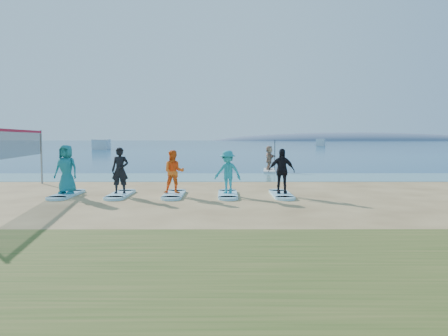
{
  "coord_description": "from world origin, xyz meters",
  "views": [
    {
      "loc": [
        0.5,
        -13.13,
        2.16
      ],
      "look_at": [
        0.53,
        2.0,
        1.1
      ],
      "focal_mm": 35.0,
      "sensor_mm": 36.0,
      "label": 1
    }
  ],
  "objects_px": {
    "surfboard_2": "(174,194)",
    "boat_offshore_a": "(102,149)",
    "boat_offshore_b": "(321,146)",
    "student_2": "(174,172)",
    "surfboard_1": "(120,194)",
    "surfboard_3": "(228,194)",
    "surfboard_0": "(67,194)",
    "surfboard_4": "(281,194)",
    "student_0": "(66,169)",
    "student_1": "(120,170)",
    "student_4": "(281,171)",
    "volleyball_net": "(10,144)",
    "paddleboard": "(269,171)",
    "student_3": "(228,172)",
    "paddleboarder": "(269,158)"
  },
  "relations": [
    {
      "from": "surfboard_2",
      "to": "boat_offshore_a",
      "type": "bearing_deg",
      "value": 107.71
    },
    {
      "from": "boat_offshore_b",
      "to": "student_2",
      "type": "relative_size",
      "value": 3.51
    },
    {
      "from": "surfboard_1",
      "to": "surfboard_3",
      "type": "distance_m",
      "value": 3.99
    },
    {
      "from": "surfboard_0",
      "to": "surfboard_4",
      "type": "relative_size",
      "value": 1.0
    },
    {
      "from": "student_0",
      "to": "surfboard_1",
      "type": "distance_m",
      "value": 2.21
    },
    {
      "from": "student_1",
      "to": "surfboard_2",
      "type": "relative_size",
      "value": 0.78
    },
    {
      "from": "surfboard_0",
      "to": "student_0",
      "type": "distance_m",
      "value": 0.95
    },
    {
      "from": "surfboard_3",
      "to": "student_4",
      "type": "relative_size",
      "value": 1.32
    },
    {
      "from": "volleyball_net",
      "to": "student_4",
      "type": "distance_m",
      "value": 10.02
    },
    {
      "from": "paddleboard",
      "to": "volleyball_net",
      "type": "bearing_deg",
      "value": -126.97
    },
    {
      "from": "boat_offshore_b",
      "to": "student_2",
      "type": "bearing_deg",
      "value": -89.7
    },
    {
      "from": "boat_offshore_a",
      "to": "surfboard_2",
      "type": "distance_m",
      "value": 67.26
    },
    {
      "from": "student_3",
      "to": "surfboard_4",
      "type": "bearing_deg",
      "value": 22.26
    },
    {
      "from": "paddleboard",
      "to": "surfboard_3",
      "type": "bearing_deg",
      "value": -97.85
    },
    {
      "from": "surfboard_0",
      "to": "surfboard_2",
      "type": "xyz_separation_m",
      "value": [
        3.99,
        0.0,
        0.0
      ]
    },
    {
      "from": "paddleboard",
      "to": "student_1",
      "type": "distance_m",
      "value": 13.44
    },
    {
      "from": "student_0",
      "to": "surfboard_4",
      "type": "distance_m",
      "value": 8.03
    },
    {
      "from": "volleyball_net",
      "to": "surfboard_0",
      "type": "bearing_deg",
      "value": 3.31
    },
    {
      "from": "surfboard_2",
      "to": "surfboard_4",
      "type": "relative_size",
      "value": 1.0
    },
    {
      "from": "surfboard_1",
      "to": "student_2",
      "type": "relative_size",
      "value": 1.37
    },
    {
      "from": "surfboard_2",
      "to": "student_1",
      "type": "bearing_deg",
      "value": 180.0
    },
    {
      "from": "surfboard_1",
      "to": "paddleboard",
      "type": "bearing_deg",
      "value": 59.75
    },
    {
      "from": "paddleboarder",
      "to": "student_2",
      "type": "relative_size",
      "value": 0.95
    },
    {
      "from": "student_1",
      "to": "student_2",
      "type": "height_order",
      "value": "student_1"
    },
    {
      "from": "volleyball_net",
      "to": "student_4",
      "type": "bearing_deg",
      "value": 0.66
    },
    {
      "from": "paddleboarder",
      "to": "volleyball_net",
      "type": "bearing_deg",
      "value": 162.1
    },
    {
      "from": "volleyball_net",
      "to": "paddleboarder",
      "type": "distance_m",
      "value": 15.92
    },
    {
      "from": "volleyball_net",
      "to": "student_4",
      "type": "height_order",
      "value": "volleyball_net"
    },
    {
      "from": "boat_offshore_a",
      "to": "student_1",
      "type": "bearing_deg",
      "value": -83.4
    },
    {
      "from": "volleyball_net",
      "to": "surfboard_0",
      "type": "distance_m",
      "value": 2.73
    },
    {
      "from": "surfboard_4",
      "to": "boat_offshore_a",
      "type": "bearing_deg",
      "value": 110.89
    },
    {
      "from": "paddleboarder",
      "to": "surfboard_3",
      "type": "height_order",
      "value": "paddleboarder"
    },
    {
      "from": "surfboard_0",
      "to": "student_2",
      "type": "relative_size",
      "value": 1.37
    },
    {
      "from": "surfboard_3",
      "to": "surfboard_4",
      "type": "height_order",
      "value": "same"
    },
    {
      "from": "surfboard_0",
      "to": "surfboard_4",
      "type": "distance_m",
      "value": 7.98
    },
    {
      "from": "volleyball_net",
      "to": "boat_offshore_a",
      "type": "height_order",
      "value": "volleyball_net"
    },
    {
      "from": "student_0",
      "to": "student_3",
      "type": "xyz_separation_m",
      "value": [
        5.98,
        0.0,
        -0.11
      ]
    },
    {
      "from": "boat_offshore_b",
      "to": "boat_offshore_a",
      "type": "bearing_deg",
      "value": -129.24
    },
    {
      "from": "boat_offshore_a",
      "to": "student_3",
      "type": "height_order",
      "value": "student_3"
    },
    {
      "from": "surfboard_2",
      "to": "student_4",
      "type": "xyz_separation_m",
      "value": [
        3.99,
        0.0,
        0.88
      ]
    },
    {
      "from": "boat_offshore_a",
      "to": "surfboard_0",
      "type": "bearing_deg",
      "value": -85.06
    },
    {
      "from": "student_1",
      "to": "surfboard_1",
      "type": "bearing_deg",
      "value": 0.0
    },
    {
      "from": "student_0",
      "to": "student_4",
      "type": "distance_m",
      "value": 7.98
    },
    {
      "from": "boat_offshore_b",
      "to": "surfboard_1",
      "type": "xyz_separation_m",
      "value": [
        -29.24,
        -97.25,
        0.04
      ]
    },
    {
      "from": "volleyball_net",
      "to": "student_1",
      "type": "relative_size",
      "value": 5.25
    },
    {
      "from": "student_1",
      "to": "surfboard_0",
      "type": "bearing_deg",
      "value": 180.0
    },
    {
      "from": "boat_offshore_b",
      "to": "surfboard_1",
      "type": "relative_size",
      "value": 2.55
    },
    {
      "from": "student_1",
      "to": "student_4",
      "type": "height_order",
      "value": "student_1"
    },
    {
      "from": "surfboard_1",
      "to": "surfboard_3",
      "type": "relative_size",
      "value": 1.0
    },
    {
      "from": "boat_offshore_a",
      "to": "student_0",
      "type": "xyz_separation_m",
      "value": [
        16.48,
        -64.07,
        0.99
      ]
    }
  ]
}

